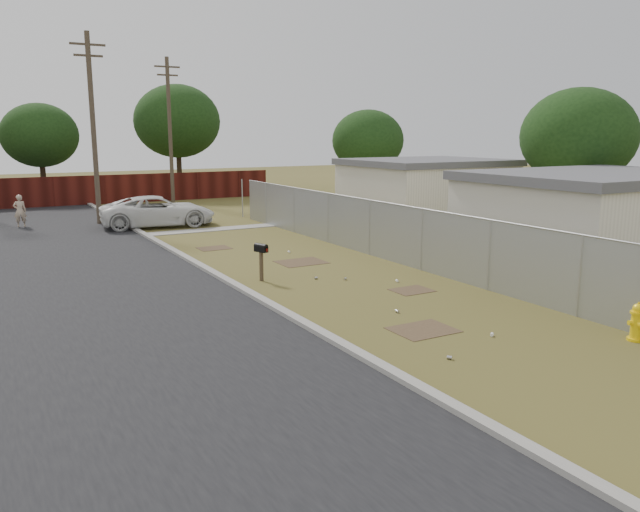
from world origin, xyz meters
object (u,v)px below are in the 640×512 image
fire_hydrant (637,323)px  pickup_truck (158,211)px  pedestrian (20,211)px  mailbox (261,251)px

fire_hydrant → pickup_truck: pickup_truck is taller
fire_hydrant → pickup_truck: bearing=101.6°
fire_hydrant → pedestrian: (-10.13, 24.53, 0.37)m
pickup_truck → pedestrian: size_ratio=3.42×
pedestrian → fire_hydrant: bearing=112.6°
mailbox → pedestrian: (-5.42, 15.56, -0.13)m
pedestrian → pickup_truck: bearing=152.6°
mailbox → fire_hydrant: bearing=-62.3°
fire_hydrant → mailbox: 10.14m
fire_hydrant → pickup_truck: (-4.42, 21.55, 0.33)m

